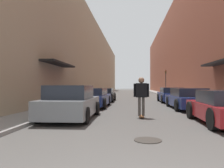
% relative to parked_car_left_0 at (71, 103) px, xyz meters
% --- Properties ---
extents(ground, '(152.12, 152.12, 0.00)m').
position_rel_parked_car_left_0_xyz_m(ground, '(2.94, 21.04, -0.67)').
color(ground, '#4C4947').
extents(curb_strip_left, '(1.80, 69.15, 0.12)m').
position_rel_parked_car_left_0_xyz_m(curb_strip_left, '(-1.88, 27.96, -0.61)').
color(curb_strip_left, gray).
rests_on(curb_strip_left, ground).
extents(curb_strip_right, '(1.80, 69.15, 0.12)m').
position_rel_parked_car_left_0_xyz_m(curb_strip_right, '(7.76, 27.96, -0.61)').
color(curb_strip_right, gray).
rests_on(curb_strip_right, ground).
extents(building_row_left, '(4.90, 69.15, 11.30)m').
position_rel_parked_car_left_0_xyz_m(building_row_left, '(-4.78, 27.95, 4.98)').
color(building_row_left, tan).
rests_on(building_row_left, ground).
extents(building_row_right, '(4.90, 69.15, 13.83)m').
position_rel_parked_car_left_0_xyz_m(building_row_right, '(10.66, 27.95, 6.24)').
color(building_row_right, brown).
rests_on(building_row_right, ground).
extents(parked_car_left_0, '(2.00, 4.10, 1.41)m').
position_rel_parked_car_left_0_xyz_m(parked_car_left_0, '(0.00, 0.00, 0.00)').
color(parked_car_left_0, gray).
rests_on(parked_car_left_0, ground).
extents(parked_car_left_1, '(2.05, 4.39, 1.25)m').
position_rel_parked_car_left_0_xyz_m(parked_car_left_1, '(0.01, 5.14, -0.06)').
color(parked_car_left_1, navy).
rests_on(parked_car_left_1, ground).
extents(parked_car_left_2, '(2.04, 4.26, 1.18)m').
position_rel_parked_car_left_0_xyz_m(parked_car_left_2, '(0.04, 10.46, -0.08)').
color(parked_car_left_2, black).
rests_on(parked_car_left_2, ground).
extents(parked_car_right_0, '(1.86, 4.17, 1.24)m').
position_rel_parked_car_left_0_xyz_m(parked_car_right_0, '(5.89, -0.80, -0.06)').
color(parked_car_right_0, maroon).
rests_on(parked_car_right_0, ground).
extents(parked_car_right_1, '(1.99, 4.63, 1.26)m').
position_rel_parked_car_left_0_xyz_m(parked_car_right_1, '(5.93, 4.46, -0.06)').
color(parked_car_right_1, navy).
rests_on(parked_car_right_1, ground).
extents(parked_car_right_2, '(1.98, 4.04, 1.26)m').
position_rel_parked_car_left_0_xyz_m(parked_car_right_2, '(5.91, 9.79, -0.05)').
color(parked_car_right_2, navy).
rests_on(parked_car_right_2, ground).
extents(skateboarder, '(0.68, 0.78, 1.77)m').
position_rel_parked_car_left_0_xyz_m(skateboarder, '(2.99, 0.63, 0.42)').
color(skateboarder, brown).
rests_on(skateboarder, ground).
extents(manhole_cover, '(0.70, 0.70, 0.02)m').
position_rel_parked_car_left_0_xyz_m(manhole_cover, '(2.97, -3.42, -0.66)').
color(manhole_cover, '#332D28').
rests_on(manhole_cover, ground).
extents(traffic_light, '(0.16, 0.22, 3.44)m').
position_rel_parked_car_left_0_xyz_m(traffic_light, '(7.30, 21.60, 1.58)').
color(traffic_light, '#2D2D2D').
rests_on(traffic_light, curb_strip_right).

